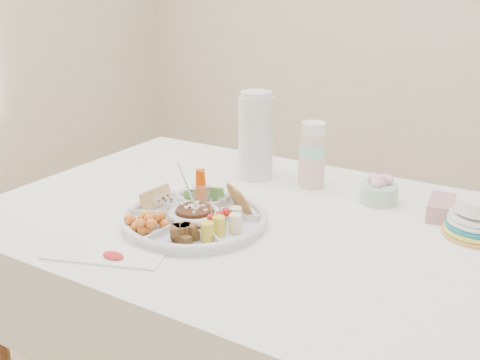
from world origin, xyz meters
The scene contains 15 objects.
dining_table centered at (0.00, 0.00, 0.38)m, with size 1.52×1.02×0.76m, color white.
party_tray centered at (-0.12, -0.13, 0.78)m, with size 0.38×0.38×0.04m, color white.
bean_dip centered at (-0.12, -0.13, 0.79)m, with size 0.10×0.10×0.04m, color #4C2D11.
tortillas centered at (-0.05, -0.03, 0.80)m, with size 0.11×0.11×0.07m, color #A98248, non-canonical shape.
carrot_cucumber centered at (-0.18, -0.02, 0.82)m, with size 0.10×0.10×0.09m, color #EB4C00, non-canonical shape.
pita_raisins centered at (-0.25, -0.12, 0.80)m, with size 0.10×0.10×0.06m, color tan, non-canonical shape.
cherries centered at (-0.20, -0.24, 0.79)m, with size 0.11×0.11×0.04m, color orange, non-canonical shape.
granola_chunks centered at (-0.07, -0.25, 0.79)m, with size 0.10×0.10×0.04m, color brown, non-canonical shape.
banana_tomato centered at (0.01, -0.15, 0.82)m, with size 0.10×0.10×0.09m, color #FFED9B, non-canonical shape.
cup_stack centered at (0.02, 0.29, 0.87)m, with size 0.08×0.08×0.23m, color silver.
thermos centered at (-0.17, 0.27, 0.90)m, with size 0.11×0.11×0.29m, color silver.
flower_bowl centered at (0.25, 0.27, 0.80)m, with size 0.11×0.11×0.08m, color #8FC7A9.
napkin_stack centered at (0.47, 0.26, 0.78)m, with size 0.15×0.13×0.05m, color #C1838B.
plate_stack centered at (0.53, 0.17, 0.81)m, with size 0.16×0.16×0.10m, color gold.
placemat centered at (-0.20, -0.39, 0.76)m, with size 0.28×0.09×0.01m, color silver.
Camera 1 is at (0.65, -1.19, 1.36)m, focal length 40.00 mm.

